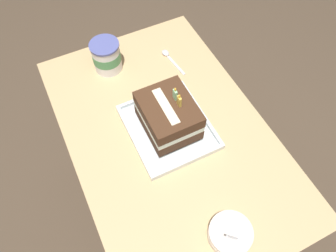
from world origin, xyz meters
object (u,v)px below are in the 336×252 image
(foil_tray, at_px, (168,128))
(bowl_stack, at_px, (230,234))
(serving_spoon_near_tray, at_px, (168,56))
(birthday_cake, at_px, (168,115))
(ice_cream_tub, at_px, (107,56))

(foil_tray, xyz_separation_m, bowl_stack, (0.40, -0.00, 0.01))
(bowl_stack, height_order, serving_spoon_near_tray, bowl_stack)
(birthday_cake, bearing_deg, ice_cream_tub, -166.54)
(foil_tray, distance_m, birthday_cake, 0.08)
(foil_tray, relative_size, birthday_cake, 1.57)
(foil_tray, relative_size, serving_spoon_near_tray, 2.02)
(bowl_stack, bearing_deg, foil_tray, 179.68)
(ice_cream_tub, height_order, serving_spoon_near_tray, ice_cream_tub)
(foil_tray, height_order, birthday_cake, birthday_cake)
(foil_tray, height_order, bowl_stack, bowl_stack)
(birthday_cake, distance_m, ice_cream_tub, 0.37)
(bowl_stack, bearing_deg, birthday_cake, 179.67)
(birthday_cake, height_order, ice_cream_tub, birthday_cake)
(ice_cream_tub, bearing_deg, foil_tray, 13.45)
(birthday_cake, distance_m, serving_spoon_near_tray, 0.35)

